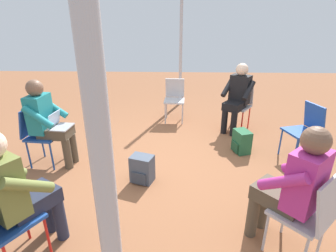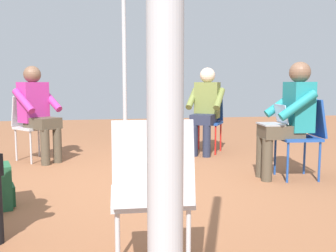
{
  "view_description": "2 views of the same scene",
  "coord_description": "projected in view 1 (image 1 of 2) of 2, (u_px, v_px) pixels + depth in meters",
  "views": [
    {
      "loc": [
        -0.11,
        3.28,
        1.98
      ],
      "look_at": [
        0.0,
        -0.15,
        0.55
      ],
      "focal_mm": 28.0,
      "sensor_mm": 36.0,
      "label": 1
    },
    {
      "loc": [
        -0.31,
        -3.64,
        1.02
      ],
      "look_at": [
        0.3,
        -0.28,
        0.63
      ],
      "focal_mm": 40.0,
      "sensor_mm": 36.0,
      "label": 2
    }
  ],
  "objects": [
    {
      "name": "person_in_olive",
      "position": [
        16.0,
        189.0,
        2.13
      ],
      "size": [
        0.62,
        0.63,
        1.24
      ],
      "rotation": [
        0.0,
        0.0,
        2.6
      ],
      "color": "#23283D",
      "rests_on": "ground"
    },
    {
      "name": "backpack_near_laptop_user",
      "position": [
        242.0,
        143.0,
        4.12
      ],
      "size": [
        0.3,
        0.33,
        0.36
      ],
      "rotation": [
        0.0,
        0.0,
        5.01
      ],
      "color": "#235B38",
      "rests_on": "ground"
    },
    {
      "name": "person_in_magenta",
      "position": [
        293.0,
        184.0,
        2.2
      ],
      "size": [
        0.63,
        0.63,
        1.24
      ],
      "rotation": [
        0.0,
        0.0,
        -2.41
      ],
      "color": "#4C4233",
      "rests_on": "ground"
    },
    {
      "name": "backpack_by_empty_chair",
      "position": [
        142.0,
        170.0,
        3.38
      ],
      "size": [
        0.33,
        0.3,
        0.36
      ],
      "rotation": [
        0.0,
        0.0,
        2.82
      ],
      "color": "#475160",
      "rests_on": "ground"
    },
    {
      "name": "chair_southwest",
      "position": [
        240.0,
        103.0,
        4.93
      ],
      "size": [
        0.57,
        0.58,
        0.85
      ],
      "rotation": [
        0.0,
        0.0,
        -0.61
      ],
      "color": "#B7B7BC",
      "rests_on": "ground"
    },
    {
      "name": "chair_northwest",
      "position": [
        309.0,
        213.0,
        2.15
      ],
      "size": [
        0.58,
        0.59,
        0.85
      ],
      "rotation": [
        0.0,
        0.0,
        -2.41
      ],
      "color": "#B7B7BC",
      "rests_on": "ground"
    },
    {
      "name": "chair_south",
      "position": [
        175.0,
        97.0,
        5.3
      ],
      "size": [
        0.42,
        0.45,
        0.85
      ],
      "rotation": [
        0.0,
        0.0,
        -0.04
      ],
      "color": "#B7B7BC",
      "rests_on": "ground"
    },
    {
      "name": "person_with_laptop",
      "position": [
        47.0,
        119.0,
        3.58
      ],
      "size": [
        0.55,
        0.52,
        1.24
      ],
      "rotation": [
        0.0,
        0.0,
        1.48
      ],
      "color": "#4C4233",
      "rests_on": "ground"
    },
    {
      "name": "chair_northeast",
      "position": [
        1.0,
        220.0,
        2.08
      ],
      "size": [
        0.56,
        0.57,
        0.85
      ],
      "rotation": [
        0.0,
        0.0,
        2.6
      ],
      "color": "#1E4799",
      "rests_on": "ground"
    },
    {
      "name": "chair_west",
      "position": [
        306.0,
        128.0,
        3.82
      ],
      "size": [
        0.53,
        0.5,
        0.85
      ],
      "rotation": [
        0.0,
        0.0,
        -1.29
      ],
      "color": "#1E4799",
      "rests_on": "ground"
    },
    {
      "name": "person_in_black",
      "position": [
        237.0,
        94.0,
        4.73
      ],
      "size": [
        0.63,
        0.63,
        1.24
      ],
      "rotation": [
        0.0,
        0.0,
        -0.61
      ],
      "color": "black",
      "rests_on": "ground"
    },
    {
      "name": "chair_east",
      "position": [
        38.0,
        132.0,
        3.68
      ],
      "size": [
        0.47,
        0.43,
        0.85
      ],
      "rotation": [
        0.0,
        0.0,
        1.48
      ],
      "color": "#1E4799",
      "rests_on": "ground"
    },
    {
      "name": "ground_plane",
      "position": [
        168.0,
        165.0,
        3.79
      ],
      "size": [
        14.0,
        14.0,
        0.0
      ],
      "primitive_type": "plane",
      "color": "brown"
    },
    {
      "name": "tent_pole_near",
      "position": [
        109.0,
        227.0,
        0.86
      ],
      "size": [
        0.07,
        0.07,
        2.7
      ],
      "primitive_type": "cylinder",
      "color": "#B2B2B7",
      "rests_on": "ground"
    },
    {
      "name": "tent_pole_far",
      "position": [
        181.0,
        48.0,
        5.99
      ],
      "size": [
        0.07,
        0.07,
        2.69
      ],
      "primitive_type": "cylinder",
      "color": "#B2B2B7",
      "rests_on": "ground"
    }
  ]
}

